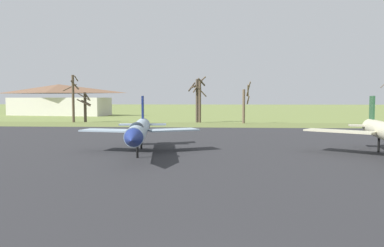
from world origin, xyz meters
name	(u,v)px	position (x,y,z in m)	size (l,w,h in m)	color
asphalt_apron	(215,162)	(0.00, 18.48, 0.03)	(83.58, 61.59, 0.05)	#28282B
grass_verge_strip	(217,125)	(0.00, 55.28, 0.03)	(143.58, 12.00, 0.06)	#606B36
jet_fighter_front_right	(139,130)	(-6.05, 21.69, 1.95)	(9.95, 14.24, 4.71)	#8EA3B2
bare_tree_far_left	(73,97)	(-26.98, 60.49, 4.82)	(3.21, 3.21, 8.94)	brown
bare_tree_left_of_center	(85,106)	(-25.13, 61.64, 3.15)	(2.58, 1.98, 5.70)	#42382D
bare_tree_center	(197,98)	(-3.69, 62.36, 4.61)	(3.28, 3.22, 8.35)	#42382D
bare_tree_right_of_center	(200,97)	(-3.22, 61.63, 4.78)	(2.99, 3.02, 8.74)	brown
bare_tree_far_right	(245,103)	(5.05, 59.72, 3.66)	(1.46, 2.10, 7.56)	brown
visitor_building	(59,100)	(-43.09, 90.55, 4.14)	(29.73, 13.44, 8.46)	beige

